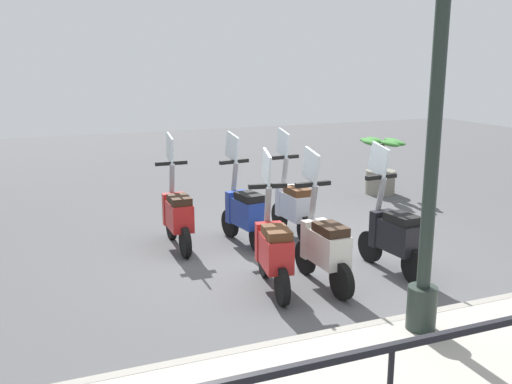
{
  "coord_description": "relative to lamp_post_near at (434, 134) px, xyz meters",
  "views": [
    {
      "loc": [
        -6.22,
        3.11,
        2.52
      ],
      "look_at": [
        0.2,
        0.5,
        0.9
      ],
      "focal_mm": 40.0,
      "sensor_mm": 36.0,
      "label": 1
    }
  ],
  "objects": [
    {
      "name": "scooter_far_0",
      "position": [
        3.33,
        -0.33,
        -1.43
      ],
      "size": [
        1.23,
        0.44,
        1.54
      ],
      "rotation": [
        0.0,
        0.0,
        0.03
      ],
      "color": "black",
      "rests_on": "ground_plane"
    },
    {
      "name": "scooter_near_1",
      "position": [
        1.53,
        0.16,
        -1.43
      ],
      "size": [
        1.23,
        0.44,
        1.54
      ],
      "rotation": [
        0.0,
        0.0,
        0.02
      ],
      "color": "black",
      "rests_on": "ground_plane"
    },
    {
      "name": "scooter_far_2",
      "position": [
        3.46,
        1.34,
        -1.43
      ],
      "size": [
        1.23,
        0.44,
        1.54
      ],
      "rotation": [
        0.0,
        0.0,
        -0.02
      ],
      "color": "black",
      "rests_on": "ground_plane"
    },
    {
      "name": "potted_palm",
      "position": [
        5.17,
        -3.07,
        -1.46
      ],
      "size": [
        1.06,
        0.66,
        1.05
      ],
      "color": "slate",
      "rests_on": "ground_plane"
    },
    {
      "name": "ground_plane",
      "position": [
        2.4,
        0.04,
        -1.91
      ],
      "size": [
        28.0,
        28.0,
        0.0
      ],
      "primitive_type": "plane",
      "color": "#4C4C4F"
    },
    {
      "name": "lamp_post_near",
      "position": [
        0.0,
        0.0,
        0.0
      ],
      "size": [
        0.26,
        0.9,
        3.99
      ],
      "color": "#232D28",
      "rests_on": "promenade_walkway"
    },
    {
      "name": "scooter_near_0",
      "position": [
        1.59,
        -0.82,
        -1.43
      ],
      "size": [
        1.23,
        0.44,
        1.54
      ],
      "rotation": [
        0.0,
        0.0,
        0.08
      ],
      "color": "black",
      "rests_on": "ground_plane"
    },
    {
      "name": "scooter_far_1",
      "position": [
        3.25,
        0.45,
        -1.43
      ],
      "size": [
        1.23,
        0.45,
        1.54
      ],
      "rotation": [
        0.0,
        0.0,
        0.14
      ],
      "color": "black",
      "rests_on": "ground_plane"
    },
    {
      "name": "scooter_near_2",
      "position": [
        1.64,
        0.73,
        -1.43
      ],
      "size": [
        1.23,
        0.47,
        1.54
      ],
      "rotation": [
        0.0,
        0.0,
        -0.17
      ],
      "color": "black",
      "rests_on": "ground_plane"
    },
    {
      "name": "promenade_walkway",
      "position": [
        -0.75,
        0.04,
        -1.83
      ],
      "size": [
        2.2,
        20.0,
        0.15
      ],
      "color": "#A39E93",
      "rests_on": "ground_plane"
    }
  ]
}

